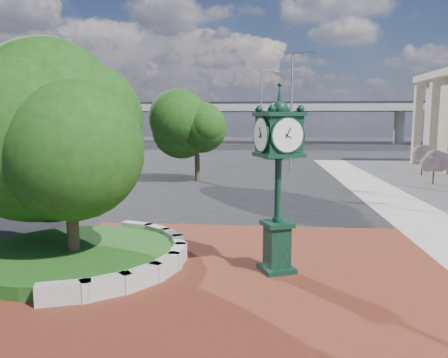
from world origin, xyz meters
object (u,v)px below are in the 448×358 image
Objects in this scene: street_lamp_near at (294,102)px; street_lamp_far at (263,106)px; post_clock at (278,172)px; parked_car at (275,152)px.

street_lamp_near is 0.96× the size of street_lamp_far.
post_clock is 41.35m from street_lamp_far.
parked_car is 0.40× the size of street_lamp_near.
parked_car is 13.54m from street_lamp_near.
parked_car is 6.42m from street_lamp_far.
post_clock reaches higher than parked_car.
street_lamp_far is at bearing 124.58° from parked_car.
street_lamp_near is (2.03, 25.49, 2.92)m from post_clock.
post_clock is 1.32× the size of parked_car.
post_clock is 0.51× the size of street_lamp_far.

